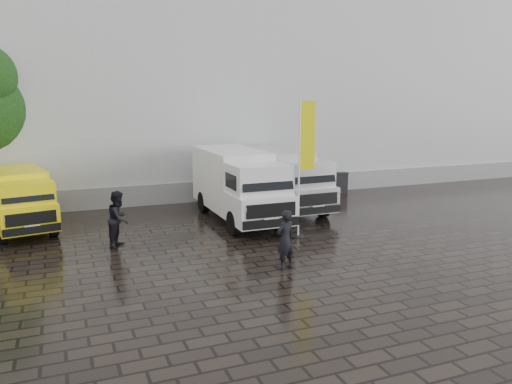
{
  "coord_description": "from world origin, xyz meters",
  "views": [
    {
      "loc": [
        -7.38,
        -15.84,
        5.1
      ],
      "look_at": [
        -0.15,
        2.2,
        1.42
      ],
      "focal_mm": 35.0,
      "sensor_mm": 36.0,
      "label": 1
    }
  ],
  "objects_px": {
    "van_white": "(239,186)",
    "wheelie_bin": "(340,182)",
    "person_front": "(285,240)",
    "van_yellow": "(20,201)",
    "person_tent": "(119,219)",
    "van_silver": "(283,180)",
    "flagpole": "(304,158)"
  },
  "relations": [
    {
      "from": "van_yellow",
      "to": "person_tent",
      "type": "relative_size",
      "value": 2.57
    },
    {
      "from": "van_yellow",
      "to": "person_front",
      "type": "relative_size",
      "value": 2.76
    },
    {
      "from": "person_front",
      "to": "person_tent",
      "type": "relative_size",
      "value": 0.93
    },
    {
      "from": "wheelie_bin",
      "to": "person_front",
      "type": "distance_m",
      "value": 12.96
    },
    {
      "from": "van_yellow",
      "to": "van_silver",
      "type": "xyz_separation_m",
      "value": [
        11.06,
        -0.44,
        0.21
      ]
    },
    {
      "from": "van_yellow",
      "to": "person_tent",
      "type": "height_order",
      "value": "van_yellow"
    },
    {
      "from": "van_white",
      "to": "wheelie_bin",
      "type": "xyz_separation_m",
      "value": [
        7.28,
        3.85,
        -0.89
      ]
    },
    {
      "from": "van_white",
      "to": "person_front",
      "type": "xyz_separation_m",
      "value": [
        -0.81,
        -6.27,
        -0.54
      ]
    },
    {
      "from": "van_white",
      "to": "flagpole",
      "type": "distance_m",
      "value": 3.76
    },
    {
      "from": "van_yellow",
      "to": "person_front",
      "type": "height_order",
      "value": "van_yellow"
    },
    {
      "from": "van_silver",
      "to": "flagpole",
      "type": "bearing_deg",
      "value": -107.05
    },
    {
      "from": "van_silver",
      "to": "person_front",
      "type": "distance_m",
      "value": 8.23
    },
    {
      "from": "van_yellow",
      "to": "van_white",
      "type": "distance_m",
      "value": 8.62
    },
    {
      "from": "flagpole",
      "to": "person_front",
      "type": "height_order",
      "value": "flagpole"
    },
    {
      "from": "person_tent",
      "to": "person_front",
      "type": "bearing_deg",
      "value": -106.11
    },
    {
      "from": "van_white",
      "to": "flagpole",
      "type": "height_order",
      "value": "flagpole"
    },
    {
      "from": "van_white",
      "to": "flagpole",
      "type": "bearing_deg",
      "value": -66.63
    },
    {
      "from": "van_white",
      "to": "person_front",
      "type": "distance_m",
      "value": 6.34
    },
    {
      "from": "van_silver",
      "to": "person_front",
      "type": "height_order",
      "value": "van_silver"
    },
    {
      "from": "van_silver",
      "to": "person_tent",
      "type": "relative_size",
      "value": 3.22
    },
    {
      "from": "van_yellow",
      "to": "wheelie_bin",
      "type": "bearing_deg",
      "value": -3.11
    },
    {
      "from": "person_front",
      "to": "person_tent",
      "type": "xyz_separation_m",
      "value": [
        -4.35,
        4.28,
        0.07
      ]
    },
    {
      "from": "van_yellow",
      "to": "flagpole",
      "type": "height_order",
      "value": "flagpole"
    },
    {
      "from": "person_tent",
      "to": "van_silver",
      "type": "bearing_deg",
      "value": -39.2
    },
    {
      "from": "van_yellow",
      "to": "van_silver",
      "type": "relative_size",
      "value": 0.8
    },
    {
      "from": "person_tent",
      "to": "van_white",
      "type": "bearing_deg",
      "value": -40.52
    },
    {
      "from": "flagpole",
      "to": "van_white",
      "type": "bearing_deg",
      "value": 113.26
    },
    {
      "from": "flagpole",
      "to": "person_front",
      "type": "relative_size",
      "value": 2.86
    },
    {
      "from": "van_white",
      "to": "wheelie_bin",
      "type": "bearing_deg",
      "value": 27.99
    },
    {
      "from": "van_yellow",
      "to": "van_silver",
      "type": "height_order",
      "value": "van_silver"
    },
    {
      "from": "van_yellow",
      "to": "person_tent",
      "type": "xyz_separation_m",
      "value": [
        3.3,
        -3.64,
        -0.18
      ]
    },
    {
      "from": "van_silver",
      "to": "flagpole",
      "type": "height_order",
      "value": "flagpole"
    }
  ]
}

